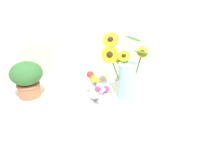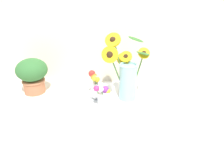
# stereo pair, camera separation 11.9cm
# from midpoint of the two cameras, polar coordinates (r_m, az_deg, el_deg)

# --- Properties ---
(ground_plane) EXTENTS (6.00, 6.00, 0.00)m
(ground_plane) POSITION_cam_midpoint_polar(r_m,az_deg,el_deg) (1.20, 2.30, -6.73)
(ground_plane) COLOR silver
(serving_tray) EXTENTS (0.53, 0.53, 0.02)m
(serving_tray) POSITION_cam_midpoint_polar(r_m,az_deg,el_deg) (1.25, 2.74, -5.03)
(serving_tray) COLOR silver
(serving_tray) RESTS_ON ground_plane
(mason_jar_sunflowers) EXTENTS (0.27, 0.18, 0.37)m
(mason_jar_sunflowers) POSITION_cam_midpoint_polar(r_m,az_deg,el_deg) (1.23, 6.69, 2.54)
(mason_jar_sunflowers) COLOR #9ED1D6
(mason_jar_sunflowers) RESTS_ON serving_tray
(vase_small_center) EXTENTS (0.09, 0.07, 0.13)m
(vase_small_center) POSITION_cam_midpoint_polar(r_m,az_deg,el_deg) (1.17, 0.60, -3.39)
(vase_small_center) COLOR white
(vase_small_center) RESTS_ON serving_tray
(vase_bulb_right) EXTENTS (0.08, 0.10, 0.16)m
(vase_bulb_right) POSITION_cam_midpoint_polar(r_m,az_deg,el_deg) (1.25, -1.66, -0.68)
(vase_bulb_right) COLOR white
(vase_bulb_right) RESTS_ON serving_tray
(potted_plant) EXTENTS (0.19, 0.19, 0.22)m
(potted_plant) POSITION_cam_midpoint_polar(r_m,az_deg,el_deg) (1.40, -17.84, 2.49)
(potted_plant) COLOR #B7704C
(potted_plant) RESTS_ON ground_plane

